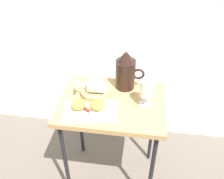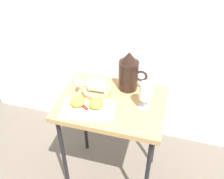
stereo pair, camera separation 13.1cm
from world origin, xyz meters
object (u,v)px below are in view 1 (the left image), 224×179
wine_glass_tipped_near (95,86)px  wine_glass_upright (146,89)px  apple_half_left (78,105)px  basket_tray (95,92)px  apple_half_right (97,105)px  pitcher (126,73)px  knife (88,111)px  table (112,111)px

wine_glass_tipped_near → wine_glass_upright: bearing=-5.1°
wine_glass_tipped_near → apple_half_left: bearing=-122.9°
wine_glass_tipped_near → apple_half_left: (-0.07, -0.11, -0.05)m
basket_tray → apple_half_right: bearing=-72.7°
pitcher → knife: size_ratio=1.22×
table → pitcher: pitcher is taller
wine_glass_upright → pitcher: bearing=131.2°
table → apple_half_right: 0.13m
pitcher → apple_half_left: size_ratio=2.97×
table → wine_glass_upright: bearing=1.3°
wine_glass_upright → apple_half_right: wine_glass_upright is taller
basket_tray → knife: bearing=-92.9°
table → basket_tray: size_ratio=4.16×
table → apple_half_right: bearing=-133.2°
table → pitcher: size_ratio=2.85×
table → apple_half_left: bearing=-153.9°
apple_half_left → table: bearing=26.1°
wine_glass_upright → wine_glass_tipped_near: bearing=174.9°
pitcher → apple_half_right: (-0.12, -0.21, -0.07)m
apple_half_left → apple_half_right: bearing=6.3°
basket_tray → pitcher: 0.20m
wine_glass_tipped_near → apple_half_right: bearing=-73.7°
basket_tray → apple_half_left: (-0.06, -0.12, 0.01)m
table → apple_half_right: (-0.07, -0.07, 0.10)m
basket_tray → wine_glass_tipped_near: (0.01, -0.01, 0.06)m
table → basket_tray: (-0.10, 0.04, 0.09)m
pitcher → wine_glass_tipped_near: (-0.15, -0.11, -0.02)m
wine_glass_tipped_near → apple_half_right: wine_glass_tipped_near is taller
wine_glass_upright → knife: wine_glass_upright is taller
wine_glass_upright → apple_half_right: size_ratio=1.92×
pitcher → basket_tray: bearing=-148.0°
apple_half_left → knife: (0.06, -0.02, -0.02)m
wine_glass_tipped_near → knife: (-0.01, -0.13, -0.06)m
wine_glass_upright → knife: size_ratio=0.79×
basket_tray → wine_glass_tipped_near: wine_glass_tipped_near is taller
pitcher → wine_glass_tipped_near: size_ratio=1.50×
table → wine_glass_tipped_near: 0.17m
basket_tray → wine_glass_upright: bearing=-8.0°
table → wine_glass_upright: size_ratio=4.42×
basket_tray → knife: (-0.01, -0.15, -0.01)m
knife → apple_half_left: bearing=157.3°
apple_half_right → wine_glass_upright: bearing=17.0°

